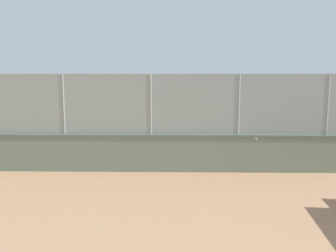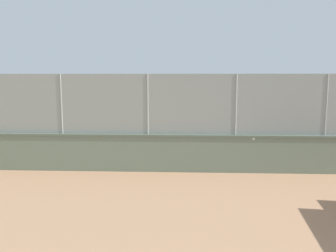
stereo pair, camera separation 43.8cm
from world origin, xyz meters
name	(u,v)px [view 2 (the right image)]	position (x,y,z in m)	size (l,w,h in m)	color
ground_plane	(213,125)	(0.00, 0.00, 0.00)	(260.00, 260.00, 0.00)	tan
perimeter_wall	(191,153)	(1.38, 12.54, 0.70)	(29.29, 1.59, 1.39)	slate
fence_panel_on_wall	(192,104)	(1.38, 12.54, 2.49)	(28.75, 1.22, 2.19)	gray
player_baseline_waiting	(213,136)	(0.48, 10.24, 0.95)	(0.76, 1.26, 1.61)	navy
player_crossing_court	(155,111)	(4.48, -1.71, 0.86)	(0.93, 0.65, 1.47)	black
player_foreground_swinging	(132,127)	(4.45, 7.94, 0.94)	(1.06, 0.87, 1.60)	black
sports_ball	(253,138)	(-0.86, 12.60, 1.28)	(0.11, 0.11, 0.11)	white
spare_ball_by_wall	(181,161)	(1.80, 11.25, 0.07)	(0.14, 0.14, 0.14)	yellow
courtside_bench	(290,153)	(-2.57, 11.13, 0.46)	(1.61, 0.44, 0.87)	#4C6B4C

